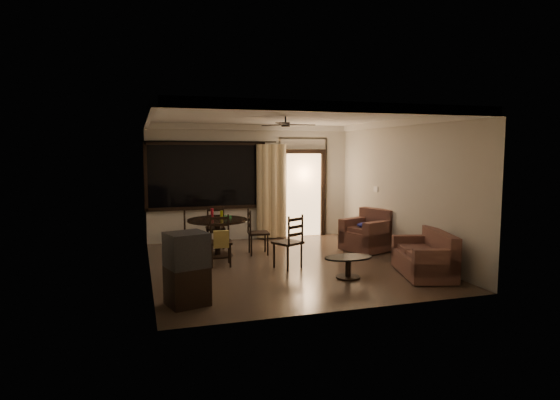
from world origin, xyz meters
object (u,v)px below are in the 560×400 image
object	(u,v)px
dining_table	(218,227)
dining_chair_south	(221,250)
dining_chair_north	(215,236)
dining_chair_east	(258,241)
sofa	(426,258)
armchair	(368,234)
dining_chair_west	(176,244)
coffee_table	(348,264)
tv_cabinet	(187,269)
side_chair	(288,252)

from	to	relation	value
dining_table	dining_chair_south	bearing A→B (deg)	-96.03
dining_chair_south	dining_chair_north	xyz separation A→B (m)	(0.17, 1.64, -0.02)
dining_chair_east	dining_chair_north	xyz separation A→B (m)	(-0.75, 0.87, 0.00)
dining_chair_east	sofa	distance (m)	3.45
dining_chair_north	sofa	distance (m)	4.60
armchair	dining_chair_west	bearing A→B (deg)	151.37
dining_table	dining_chair_north	xyz separation A→B (m)	(0.08, 0.78, -0.32)
coffee_table	dining_chair_east	bearing A→B (deg)	114.19
tv_cabinet	coffee_table	size ratio (longest dim) A/B	1.22
dining_table	dining_chair_west	xyz separation A→B (m)	(-0.83, 0.09, -0.32)
dining_chair_west	side_chair	world-z (taller)	side_chair
dining_chair_east	side_chair	distance (m)	1.32
dining_chair_west	dining_chair_north	world-z (taller)	same
dining_chair_south	dining_chair_north	world-z (taller)	same
dining_chair_west	sofa	world-z (taller)	dining_chair_west
dining_table	coffee_table	size ratio (longest dim) A/B	1.45
dining_chair_west	coffee_table	xyz separation A→B (m)	(2.68, -2.43, -0.04)
dining_table	tv_cabinet	xyz separation A→B (m)	(-0.92, -2.95, -0.09)
dining_chair_west	dining_chair_north	xyz separation A→B (m)	(0.91, 0.70, 0.00)
dining_table	coffee_table	distance (m)	3.00
dining_table	armchair	size ratio (longest dim) A/B	1.09
sofa	dining_table	bearing A→B (deg)	157.21
sofa	armchair	xyz separation A→B (m)	(-0.00, 2.14, 0.06)
dining_chair_north	armchair	size ratio (longest dim) A/B	0.84
dining_chair_east	armchair	size ratio (longest dim) A/B	0.84
sofa	side_chair	size ratio (longest dim) A/B	1.56
tv_cabinet	sofa	world-z (taller)	tv_cabinet
armchair	coffee_table	size ratio (longest dim) A/B	1.33
dining_chair_east	dining_chair_south	world-z (taller)	same
dining_chair_north	dining_chair_east	bearing A→B (deg)	136.76
dining_chair_north	sofa	world-z (taller)	dining_chair_north
dining_chair_north	armchair	world-z (taller)	dining_chair_north
dining_table	dining_chair_south	world-z (taller)	dining_table
dining_chair_north	dining_table	bearing A→B (deg)	90.11
sofa	armchair	distance (m)	2.14
dining_chair_south	side_chair	bearing A→B (deg)	-18.18
dining_table	side_chair	distance (m)	1.78
dining_chair_west	dining_chair_south	world-z (taller)	same
dining_chair_south	tv_cabinet	xyz separation A→B (m)	(-0.83, -2.09, 0.21)
coffee_table	sofa	bearing A→B (deg)	-9.53
dining_chair_east	armchair	world-z (taller)	dining_chair_east
sofa	dining_chair_west	bearing A→B (deg)	162.57
dining_chair_south	dining_chair_north	bearing A→B (deg)	90.00
dining_table	tv_cabinet	distance (m)	3.09
dining_chair_west	side_chair	distance (m)	2.41
sofa	armchair	bearing A→B (deg)	105.82
dining_chair_east	side_chair	world-z (taller)	side_chair
sofa	tv_cabinet	bearing A→B (deg)	-159.06
tv_cabinet	dining_chair_west	bearing A→B (deg)	71.84
tv_cabinet	side_chair	distance (m)	2.56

